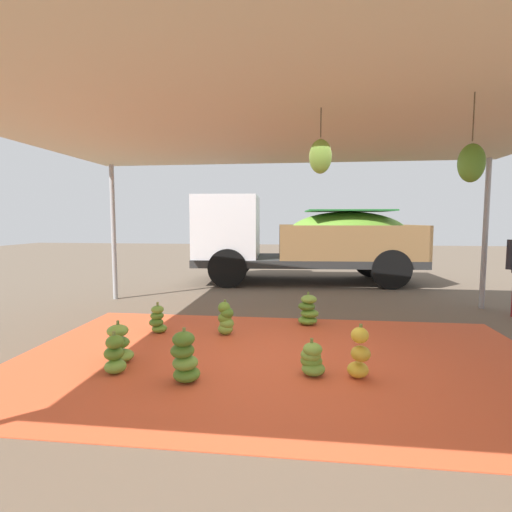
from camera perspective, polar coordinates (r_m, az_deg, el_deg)
name	(u,v)px	position (r m, az deg, el deg)	size (l,w,h in m)	color
ground_plane	(288,306)	(7.91, 4.67, -7.39)	(40.00, 40.00, 0.00)	brown
tarp_orange	(278,359)	(5.02, 3.27, -14.82)	(6.60, 4.05, 0.01)	#D1512D
tent_canopy	(280,120)	(4.77, 3.56, 19.25)	(8.00, 7.00, 2.97)	#9EA0A5
banana_bunch_0	(185,358)	(4.34, -10.42, -14.57)	(0.38, 0.36, 0.59)	#518428
banana_bunch_2	(158,320)	(6.22, -14.23, -9.08)	(0.32, 0.31, 0.48)	#60932D
banana_bunch_3	(308,311)	(6.53, 7.66, -7.98)	(0.41, 0.41, 0.54)	#60932D
banana_bunch_4	(119,345)	(5.13, -19.47, -12.15)	(0.41, 0.41, 0.51)	#75A83D
banana_bunch_5	(226,319)	(5.94, -4.47, -9.22)	(0.32, 0.32, 0.53)	#75A83D
banana_bunch_6	(115,355)	(4.79, -20.02, -13.53)	(0.33, 0.33, 0.48)	#6B9E38
banana_bunch_7	(359,355)	(4.49, 14.92, -13.86)	(0.30, 0.33, 0.60)	gold
banana_bunch_8	(312,359)	(4.52, 8.22, -14.79)	(0.37, 0.38, 0.41)	#6B9E38
cargo_truck_main	(300,237)	(10.97, 6.53, 2.72)	(6.23, 2.75, 2.40)	#2D2D2D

